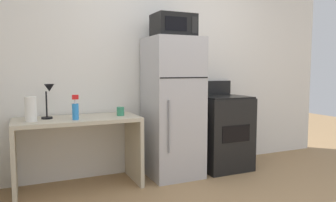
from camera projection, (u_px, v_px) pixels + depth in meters
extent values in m
cube|color=white|center=(163.00, 66.00, 4.08)|extent=(5.00, 0.10, 2.60)
cube|color=beige|center=(77.00, 120.00, 3.35)|extent=(1.26, 0.58, 0.04)
cube|color=beige|center=(14.00, 162.00, 3.14)|extent=(0.04, 0.58, 0.71)
cube|color=beige|center=(134.00, 149.00, 3.63)|extent=(0.04, 0.58, 0.71)
cylinder|color=black|center=(47.00, 118.00, 3.28)|extent=(0.11, 0.11, 0.02)
cylinder|color=black|center=(47.00, 104.00, 3.27)|extent=(0.02, 0.02, 0.26)
cone|color=black|center=(49.00, 88.00, 3.24)|extent=(0.10, 0.10, 0.08)
cylinder|color=#338C66|center=(120.00, 111.00, 3.50)|extent=(0.08, 0.08, 0.09)
cylinder|color=white|center=(31.00, 109.00, 3.09)|extent=(0.11, 0.11, 0.24)
cylinder|color=#2D8CEA|center=(75.00, 112.00, 3.21)|extent=(0.06, 0.06, 0.16)
cylinder|color=white|center=(75.00, 101.00, 3.20)|extent=(0.02, 0.02, 0.04)
cube|color=red|center=(75.00, 97.00, 3.19)|extent=(0.06, 0.03, 0.04)
cube|color=#B7B7BC|center=(173.00, 108.00, 3.78)|extent=(0.59, 0.60, 1.61)
cube|color=black|center=(185.00, 78.00, 3.47)|extent=(0.58, 0.00, 0.01)
cylinder|color=gray|center=(169.00, 127.00, 3.43)|extent=(0.02, 0.02, 0.56)
cube|color=black|center=(173.00, 26.00, 3.67)|extent=(0.46, 0.34, 0.26)
cube|color=black|center=(176.00, 24.00, 3.49)|extent=(0.26, 0.01, 0.15)
cube|color=black|center=(195.00, 25.00, 3.59)|extent=(0.07, 0.01, 0.18)
cube|color=black|center=(222.00, 133.00, 4.09)|extent=(0.61, 0.60, 0.90)
cube|color=black|center=(222.00, 97.00, 4.05)|extent=(0.58, 0.58, 0.02)
cube|color=black|center=(211.00, 88.00, 4.29)|extent=(0.61, 0.04, 0.18)
cube|color=black|center=(236.00, 134.00, 3.81)|extent=(0.39, 0.01, 0.20)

